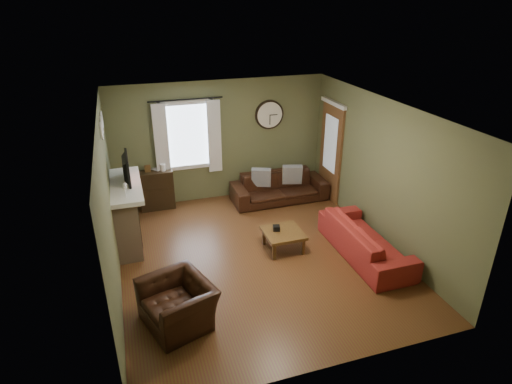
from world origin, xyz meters
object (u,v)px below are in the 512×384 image
object	(u,v)px
armchair	(178,303)
bookshelf	(157,190)
coffee_table	(283,240)
sofa_brown	(279,187)
sofa_red	(365,240)

from	to	relation	value
armchair	bookshelf	bearing A→B (deg)	159.65
bookshelf	coffee_table	bearing A→B (deg)	-50.09
sofa_brown	sofa_red	size ratio (longest dim) A/B	1.00
bookshelf	armchair	world-z (taller)	bookshelf
armchair	coffee_table	distance (m)	2.44
armchair	coffee_table	xyz separation A→B (m)	(2.05, 1.31, -0.13)
bookshelf	sofa_red	size ratio (longest dim) A/B	0.41
sofa_red	coffee_table	distance (m)	1.43
sofa_brown	sofa_red	xyz separation A→B (m)	(0.64, -2.53, 0.00)
sofa_brown	sofa_red	world-z (taller)	same
armchair	sofa_brown	bearing A→B (deg)	121.32
sofa_red	coffee_table	xyz separation A→B (m)	(-1.29, 0.60, -0.12)
sofa_brown	bookshelf	bearing A→B (deg)	171.04
sofa_red	bookshelf	bearing A→B (deg)	47.82
bookshelf	sofa_red	distance (m)	4.39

